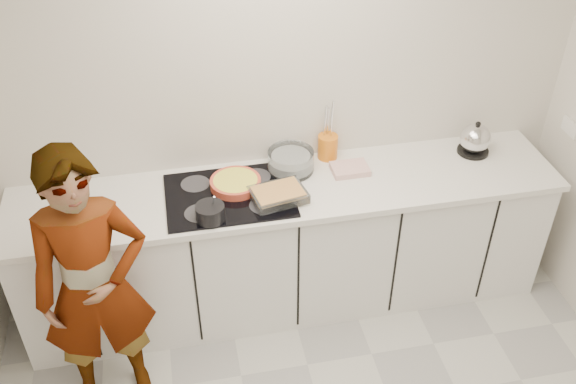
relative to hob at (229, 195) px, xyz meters
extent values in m
cube|color=silver|center=(0.35, 0.34, 0.38)|extent=(3.60, 0.00, 2.60)
cube|color=white|center=(2.14, 0.07, 0.15)|extent=(0.02, 0.15, 0.09)
cube|color=white|center=(0.35, 0.02, -0.48)|extent=(3.20, 0.58, 0.87)
cube|color=white|center=(0.35, 0.02, -0.03)|extent=(3.24, 0.64, 0.04)
cube|color=black|center=(0.00, 0.00, 0.00)|extent=(0.72, 0.54, 0.01)
cylinder|color=#CF4B33|center=(0.05, 0.07, 0.03)|extent=(0.33, 0.33, 0.05)
cylinder|color=#ECE245|center=(0.05, 0.07, 0.05)|extent=(0.29, 0.29, 0.01)
cylinder|color=black|center=(-0.13, -0.20, 0.05)|extent=(0.17, 0.17, 0.09)
cylinder|color=silver|center=(-0.11, -0.18, 0.09)|extent=(0.03, 0.06, 0.14)
cube|color=silver|center=(0.27, -0.10, 0.04)|extent=(0.34, 0.27, 0.06)
cube|color=#ECB169|center=(0.27, -0.10, 0.06)|extent=(0.30, 0.24, 0.02)
cylinder|color=silver|center=(0.40, 0.19, 0.06)|extent=(0.31, 0.31, 0.13)
cylinder|color=white|center=(0.40, 0.19, 0.04)|extent=(0.26, 0.26, 0.06)
cube|color=white|center=(0.74, 0.10, 0.01)|extent=(0.22, 0.16, 0.04)
cylinder|color=black|center=(1.56, 0.15, 0.00)|extent=(0.25, 0.25, 0.02)
sphere|color=silver|center=(1.56, 0.15, 0.10)|extent=(0.24, 0.24, 0.19)
sphere|color=black|center=(1.56, 0.15, 0.20)|extent=(0.04, 0.04, 0.03)
cylinder|color=orange|center=(0.65, 0.28, 0.07)|extent=(0.12, 0.12, 0.15)
imported|color=white|center=(-0.75, -0.48, -0.11)|extent=(0.64, 0.47, 1.61)
camera|label=1|loc=(-0.25, -2.92, 2.21)|focal=40.00mm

